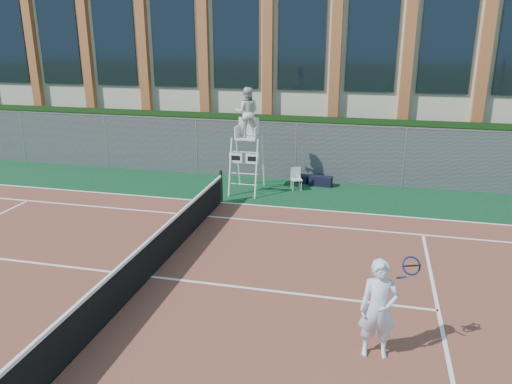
# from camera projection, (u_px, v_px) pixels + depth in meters

# --- Properties ---
(ground) EXTENTS (120.00, 120.00, 0.00)m
(ground) POSITION_uv_depth(u_px,v_px,m) (150.00, 278.00, 11.66)
(ground) COLOR #233814
(apron) EXTENTS (36.00, 20.00, 0.01)m
(apron) POSITION_uv_depth(u_px,v_px,m) (167.00, 259.00, 12.59)
(apron) COLOR #0B331A
(apron) RESTS_ON ground
(tennis_court) EXTENTS (23.77, 10.97, 0.02)m
(tennis_court) POSITION_uv_depth(u_px,v_px,m) (150.00, 277.00, 11.66)
(tennis_court) COLOR brown
(tennis_court) RESTS_ON apron
(tennis_net) EXTENTS (0.10, 11.30, 1.10)m
(tennis_net) POSITION_uv_depth(u_px,v_px,m) (149.00, 257.00, 11.50)
(tennis_net) COLOR black
(tennis_net) RESTS_ON ground
(fence) EXTENTS (40.00, 0.06, 2.20)m
(fence) POSITION_uv_depth(u_px,v_px,m) (245.00, 150.00, 19.47)
(fence) COLOR #595E60
(fence) RESTS_ON ground
(hedge) EXTENTS (40.00, 1.40, 2.20)m
(hedge) POSITION_uv_depth(u_px,v_px,m) (253.00, 143.00, 20.58)
(hedge) COLOR black
(hedge) RESTS_ON ground
(building) EXTENTS (45.00, 10.60, 8.22)m
(building) POSITION_uv_depth(u_px,v_px,m) (288.00, 58.00, 27.01)
(building) COLOR beige
(building) RESTS_ON ground
(umpire_chair) EXTENTS (1.04, 1.61, 3.74)m
(umpire_chair) POSITION_uv_depth(u_px,v_px,m) (247.00, 115.00, 17.23)
(umpire_chair) COLOR white
(umpire_chair) RESTS_ON ground
(plastic_chair) EXTENTS (0.49, 0.49, 0.80)m
(plastic_chair) POSITION_uv_depth(u_px,v_px,m) (296.00, 177.00, 18.05)
(plastic_chair) COLOR silver
(plastic_chair) RESTS_ON apron
(sports_bag_near) EXTENTS (0.88, 0.42, 0.36)m
(sports_bag_near) POSITION_uv_depth(u_px,v_px,m) (320.00, 181.00, 18.55)
(sports_bag_near) COLOR black
(sports_bag_near) RESTS_ON apron
(sports_bag_far) EXTENTS (0.73, 0.53, 0.27)m
(sports_bag_far) POSITION_uv_depth(u_px,v_px,m) (301.00, 179.00, 19.03)
(sports_bag_far) COLOR black
(sports_bag_far) RESTS_ON apron
(tennis_player) EXTENTS (1.03, 0.71, 1.82)m
(tennis_player) POSITION_uv_depth(u_px,v_px,m) (379.00, 309.00, 8.58)
(tennis_player) COLOR #D1DFFB
(tennis_player) RESTS_ON tennis_court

